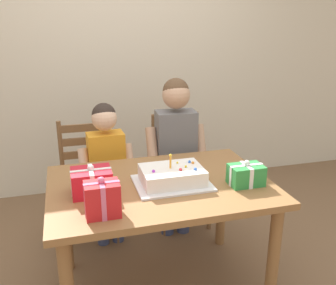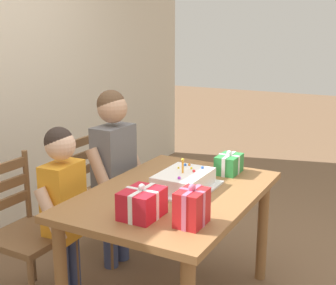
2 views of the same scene
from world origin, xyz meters
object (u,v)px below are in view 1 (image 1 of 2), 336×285
at_px(chair_left, 88,179).
at_px(child_younger, 107,162).
at_px(gift_box_beside_cake, 92,182).
at_px(child_older, 176,143).
at_px(chair_right, 180,169).
at_px(dining_table, 160,199).
at_px(gift_box_red_large, 102,199).
at_px(birthday_cake, 172,176).
at_px(gift_box_corner_small, 246,175).

bearing_deg(chair_left, child_younger, -57.65).
xyz_separation_m(gift_box_beside_cake, child_older, (0.69, 0.65, -0.05)).
bearing_deg(chair_left, chair_right, 0.00).
bearing_deg(gift_box_beside_cake, dining_table, 4.55).
xyz_separation_m(gift_box_red_large, chair_left, (-0.01, 1.12, -0.37)).
distance_m(birthday_cake, child_older, 0.69).
height_order(gift_box_beside_cake, child_older, child_older).
relative_size(birthday_cake, gift_box_red_large, 2.09).
distance_m(gift_box_red_large, gift_box_corner_small, 0.86).
bearing_deg(child_younger, gift_box_beside_cake, -103.30).
bearing_deg(chair_left, gift_box_red_large, -89.40).
relative_size(chair_left, child_older, 0.72).
xyz_separation_m(dining_table, gift_box_beside_cake, (-0.40, -0.03, 0.18)).
distance_m(gift_box_corner_small, child_younger, 1.07).
xyz_separation_m(chair_left, chair_right, (0.77, 0.00, 0.00)).
relative_size(gift_box_beside_cake, gift_box_corner_small, 1.11).
height_order(chair_left, child_younger, child_younger).
xyz_separation_m(gift_box_red_large, gift_box_beside_cake, (-0.03, 0.26, -0.02)).
relative_size(dining_table, chair_left, 1.43).
relative_size(chair_left, child_younger, 0.82).
relative_size(gift_box_red_large, gift_box_beside_cake, 0.93).
height_order(gift_box_beside_cake, gift_box_corner_small, gift_box_beside_cake).
height_order(dining_table, birthday_cake, birthday_cake).
bearing_deg(chair_left, birthday_cake, -62.62).
distance_m(birthday_cake, gift_box_red_large, 0.51).
height_order(gift_box_beside_cake, child_younger, child_younger).
distance_m(gift_box_red_large, chair_right, 1.40).
distance_m(birthday_cake, chair_left, 1.03).
bearing_deg(dining_table, gift_box_red_large, -141.78).
height_order(dining_table, chair_left, chair_left).
distance_m(dining_table, gift_box_red_large, 0.51).
bearing_deg(gift_box_red_large, child_younger, 82.38).
bearing_deg(birthday_cake, gift_box_red_large, -149.09).
bearing_deg(gift_box_beside_cake, child_younger, 76.70).
xyz_separation_m(chair_right, child_older, (-0.10, -0.21, 0.31)).
xyz_separation_m(birthday_cake, chair_right, (0.32, 0.86, -0.33)).
relative_size(birthday_cake, child_younger, 0.39).
height_order(gift_box_corner_small, chair_left, chair_left).
height_order(chair_left, chair_right, same).
distance_m(chair_right, child_younger, 0.70).
bearing_deg(dining_table, gift_box_beside_cake, -175.45).
xyz_separation_m(child_older, child_younger, (-0.53, 0.00, -0.09)).
bearing_deg(gift_box_beside_cake, birthday_cake, 0.03).
xyz_separation_m(birthday_cake, gift_box_corner_small, (0.42, -0.12, 0.01)).
relative_size(gift_box_corner_small, chair_left, 0.22).
bearing_deg(birthday_cake, chair_left, 117.38).
xyz_separation_m(dining_table, child_younger, (-0.25, 0.62, 0.03)).
relative_size(gift_box_red_large, chair_left, 0.23).
xyz_separation_m(birthday_cake, child_older, (0.22, 0.65, -0.03)).
bearing_deg(chair_left, child_older, -17.61).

